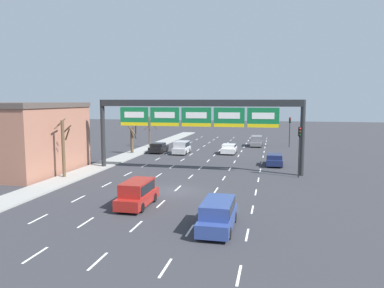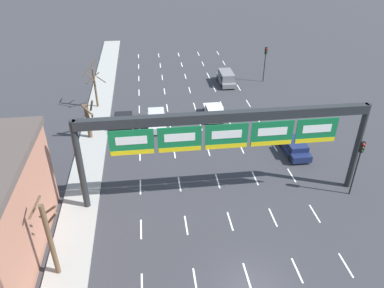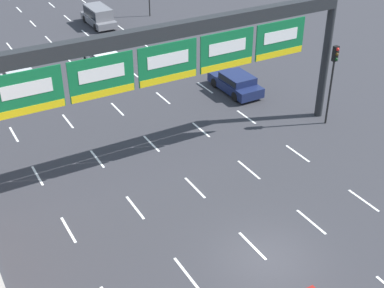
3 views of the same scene
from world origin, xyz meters
name	(u,v)px [view 2 (image 2 of 3)]	position (x,y,z in m)	size (l,w,h in m)	color
lane_dashes	(213,165)	(0.00, 13.50, 0.00)	(13.32, 67.00, 0.01)	white
sign_gantry	(226,130)	(0.00, 8.94, 6.17)	(21.88, 0.70, 7.58)	#232628
suv_silver	(157,119)	(-4.72, 21.24, 0.99)	(1.89, 3.92, 1.79)	#B7B7BC
car_black	(123,121)	(-8.30, 21.79, 0.75)	(1.94, 3.96, 1.40)	black
car_navy	(295,147)	(8.07, 14.41, 0.72)	(1.88, 4.29, 1.33)	#19234C
car_white	(214,111)	(1.78, 22.87, 0.74)	(1.94, 3.93, 1.38)	silver
suv_grey	(226,77)	(5.17, 32.52, 0.95)	(1.87, 4.63, 1.71)	slate
traffic_light_near_gantry	(359,158)	(10.38, 7.93, 3.52)	(0.30, 0.35, 4.96)	black
traffic_light_mid_block	(265,57)	(10.42, 32.70, 3.41)	(0.30, 0.35, 4.79)	black
tree_bare_closest	(50,237)	(-11.81, 2.75, 3.14)	(1.60, 1.07, 5.64)	brown
tree_bare_second	(89,119)	(-11.51, 19.88, 2.20)	(1.27, 1.43, 4.20)	brown
tree_bare_third	(95,85)	(-11.47, 27.25, 2.86)	(2.46, 2.45, 5.34)	brown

